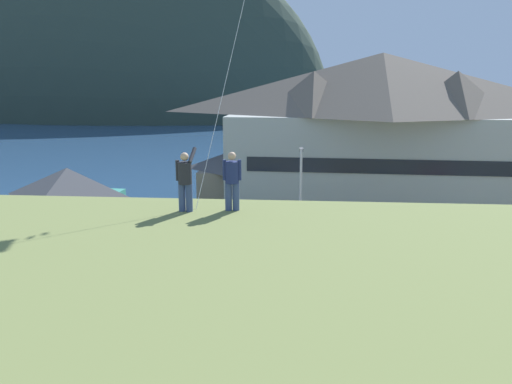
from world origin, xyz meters
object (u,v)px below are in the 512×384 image
moored_boat_outer_mooring (295,172)px  parked_car_front_row_end (392,290)px  harbor_lodge (380,126)px  parked_car_mid_row_far (82,275)px  moored_boat_wharfside (234,172)px  moored_boat_inner_slip (238,167)px  parked_car_mid_row_near (410,256)px  person_kite_flyer (185,179)px  person_companion (232,179)px  parked_car_back_row_left (225,242)px  parking_light_pole (301,189)px  storage_shed_waterside (237,177)px  wharf_dock (266,174)px  parked_car_corner_spot (278,284)px  storage_shed_near_lot (70,211)px

moored_boat_outer_mooring → parked_car_front_row_end: size_ratio=1.35×
harbor_lodge → parked_car_mid_row_far: bearing=-130.9°
moored_boat_wharfside → moored_boat_inner_slip: (0.17, 2.70, 0.00)m
moored_boat_wharfside → parked_car_mid_row_near: 30.19m
parked_car_mid_row_far → person_kite_flyer: bearing=-51.5°
person_kite_flyer → person_companion: (1.35, 0.22, -0.02)m
parked_car_back_row_left → parking_light_pole: parking_light_pole is taller
storage_shed_waterside → wharf_dock: 13.35m
wharf_dock → parked_car_mid_row_near: (9.84, -27.73, 0.71)m
storage_shed_waterside → parking_light_pole: parking_light_pole is taller
harbor_lodge → parked_car_back_row_left: harbor_lodge is taller
moored_boat_outer_mooring → person_kite_flyer: 41.83m
harbor_lodge → storage_shed_waterside: bearing=-174.4°
parking_light_pole → harbor_lodge: bearing=59.8°
parked_car_mid_row_near → parked_car_front_row_end: same height
parked_car_mid_row_far → parked_car_front_row_end: size_ratio=1.00×
parked_car_mid_row_far → parked_car_back_row_left: 8.70m
parked_car_mid_row_near → parking_light_pole: parking_light_pole is taller
parked_car_mid_row_near → parked_car_corner_spot: (-7.17, -4.78, 0.00)m
wharf_dock → parked_car_mid_row_near: parked_car_mid_row_near is taller
wharf_dock → parked_car_front_row_end: parked_car_front_row_end is taller
storage_shed_waterside → moored_boat_inner_slip: 15.34m
storage_shed_waterside → person_kite_flyer: 29.01m
parked_car_mid_row_near → wharf_dock: bearing=109.5°
parking_light_pole → storage_shed_near_lot: bearing=-165.9°
parked_car_mid_row_far → parked_car_mid_row_near: size_ratio=0.97×
storage_shed_near_lot → storage_shed_waterside: 15.96m
harbor_lodge → wharf_dock: (-10.19, 11.91, -6.41)m
parked_car_front_row_end → person_kite_flyer: person_kite_flyer is taller
moored_boat_outer_mooring → parked_car_back_row_left: moored_boat_outer_mooring is taller
parked_car_corner_spot → parked_car_front_row_end: (5.35, -0.18, 0.00)m
harbor_lodge → person_companion: size_ratio=15.14×
harbor_lodge → wharf_dock: size_ratio=2.45×
storage_shed_near_lot → wharf_dock: size_ratio=0.55×
storage_shed_near_lot → wharf_dock: (10.18, 26.53, -2.52)m
moored_boat_outer_mooring → parking_light_pole: bearing=-88.7°
storage_shed_waterside → moored_boat_wharfside: 12.71m
moored_boat_outer_mooring → person_companion: bearing=-92.2°
person_kite_flyer → moored_boat_inner_slip: bearing=94.7°
person_kite_flyer → wharf_dock: bearing=90.4°
moored_boat_outer_mooring → parked_car_back_row_left: (-3.99, -25.82, 0.34)m
parked_car_back_row_left → parked_car_front_row_end: same height
harbor_lodge → parked_car_mid_row_far: 27.25m
storage_shed_waterside → parked_car_front_row_end: bearing=-63.9°
moored_boat_wharfside → parked_car_mid_row_far: (-3.80, -31.42, 0.34)m
parked_car_corner_spot → parked_car_mid_row_far: bearing=177.4°
parked_car_mid_row_near → person_companion: size_ratio=2.49×
parked_car_mid_row_far → harbor_lodge: bearing=49.1°
storage_shed_near_lot → parked_car_front_row_end: (18.20, -6.16, -1.81)m
wharf_dock → storage_shed_near_lot: bearing=-111.0°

